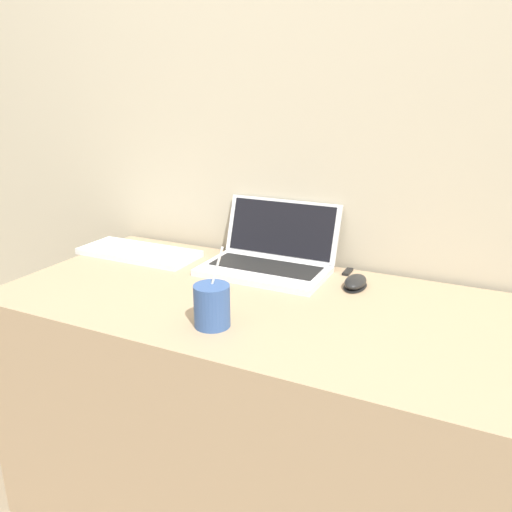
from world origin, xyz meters
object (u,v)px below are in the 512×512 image
Objects in this scene: drink_cup at (214,305)px; computer_mouse at (355,282)px; laptop at (270,256)px; usb_stick at (348,272)px; external_keyboard at (139,252)px.

drink_cup reaches higher than computer_mouse.
computer_mouse is at bearing -6.06° from laptop.
computer_mouse reaches higher than usb_stick.
external_keyboard is (-0.75, -0.03, -0.00)m from computer_mouse.
drink_cup is 0.47m from computer_mouse.
external_keyboard is (-0.51, 0.36, -0.04)m from drink_cup.
computer_mouse is 0.12m from usb_stick.
drink_cup is 1.75× the size of computer_mouse.
external_keyboard is 0.71m from usb_stick.
laptop is at bearing 7.93° from external_keyboard.
drink_cup is 0.48× the size of external_keyboard.
usb_stick is at bearing 69.42° from drink_cup.
usb_stick is (0.70, 0.14, -0.01)m from external_keyboard.
drink_cup reaches higher than external_keyboard.
laptop is at bearing 96.02° from drink_cup.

